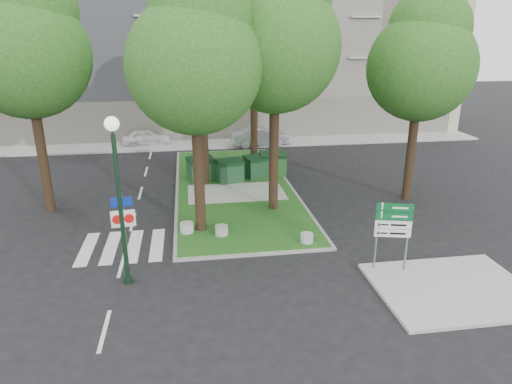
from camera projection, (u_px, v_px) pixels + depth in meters
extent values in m
plane|color=black|center=(243.00, 256.00, 17.36)|extent=(120.00, 120.00, 0.00)
cube|color=#194B15|center=(234.00, 187.00, 24.88)|extent=(6.00, 16.00, 0.12)
cube|color=gray|center=(234.00, 187.00, 24.88)|extent=(6.30, 16.30, 0.10)
cube|color=#999993|center=(452.00, 289.00, 15.00)|extent=(5.00, 4.00, 0.12)
cube|color=#999993|center=(213.00, 144.00, 34.61)|extent=(42.00, 3.00, 0.12)
cube|color=silver|center=(146.00, 245.00, 18.22)|extent=(5.00, 3.00, 0.01)
cube|color=tan|center=(204.00, 33.00, 38.99)|extent=(41.00, 12.00, 16.00)
cylinder|color=black|center=(198.00, 162.00, 18.47)|extent=(0.44, 0.44, 6.16)
sphere|color=#1E4D14|center=(194.00, 67.00, 17.23)|extent=(5.20, 5.20, 5.20)
sphere|color=#1E4D14|center=(200.00, 17.00, 16.88)|extent=(3.90, 3.90, 3.90)
cylinder|color=black|center=(274.00, 141.00, 20.74)|extent=(0.44, 0.44, 6.72)
sphere|color=#1E4D14|center=(275.00, 47.00, 19.40)|extent=(5.60, 5.60, 5.60)
cylinder|color=black|center=(204.00, 132.00, 24.65)|extent=(0.44, 0.44, 5.88)
sphere|color=#1E4D14|center=(201.00, 64.00, 23.48)|extent=(4.80, 4.80, 4.80)
sphere|color=#1E4D14|center=(206.00, 30.00, 23.15)|extent=(3.60, 3.60, 3.60)
cylinder|color=black|center=(254.00, 112.00, 27.72)|extent=(0.44, 0.44, 7.00)
sphere|color=#1E4D14|center=(254.00, 38.00, 26.32)|extent=(5.80, 5.80, 5.80)
sphere|color=#1E4D14|center=(259.00, 1.00, 25.89)|extent=(4.35, 4.35, 4.35)
cylinder|color=black|center=(41.00, 145.00, 20.69)|extent=(0.44, 0.44, 6.44)
sphere|color=#1E4D14|center=(26.00, 55.00, 19.40)|extent=(5.40, 5.40, 5.40)
sphere|color=#1E4D14|center=(28.00, 9.00, 19.02)|extent=(4.05, 4.05, 4.05)
cylinder|color=black|center=(412.00, 143.00, 22.35)|extent=(0.44, 0.44, 5.88)
sphere|color=#1E4D14|center=(421.00, 67.00, 21.17)|extent=(5.00, 5.00, 5.00)
sphere|color=#1E4D14|center=(429.00, 29.00, 20.85)|extent=(3.75, 3.75, 3.75)
cube|color=#0E3313|center=(201.00, 171.00, 25.69)|extent=(1.65, 1.36, 1.11)
cube|color=black|center=(201.00, 160.00, 25.48)|extent=(1.72, 1.44, 0.32)
cube|color=#10371A|center=(230.00, 173.00, 25.46)|extent=(1.51, 1.17, 1.06)
cube|color=black|center=(230.00, 162.00, 25.26)|extent=(1.57, 1.24, 0.31)
cube|color=#0F3318|center=(257.00, 168.00, 26.36)|extent=(1.58, 1.35, 1.05)
cube|color=black|center=(257.00, 158.00, 26.16)|extent=(1.65, 1.43, 0.30)
cube|color=#154617|center=(273.00, 165.00, 26.73)|extent=(1.49, 1.05, 1.14)
cube|color=black|center=(273.00, 154.00, 26.51)|extent=(1.55, 1.12, 0.33)
cylinder|color=#A9A8A4|center=(187.00, 228.00, 19.08)|extent=(0.57, 0.57, 0.41)
cylinder|color=#A6A7A1|center=(307.00, 238.00, 18.18)|extent=(0.50, 0.50, 0.36)
cylinder|color=gray|center=(222.00, 230.00, 18.84)|extent=(0.54, 0.54, 0.38)
cylinder|color=#D0D118|center=(261.00, 162.00, 28.47)|extent=(0.35, 0.35, 0.62)
cylinder|color=black|center=(121.00, 212.00, 14.66)|extent=(0.14, 0.14, 5.13)
cylinder|color=black|center=(128.00, 280.00, 15.47)|extent=(0.31, 0.31, 0.21)
sphere|color=white|center=(112.00, 124.00, 13.71)|extent=(0.45, 0.45, 0.45)
cylinder|color=slate|center=(124.00, 230.00, 16.16)|extent=(0.10, 0.10, 2.82)
cube|color=navy|center=(121.00, 202.00, 15.81)|extent=(0.73, 0.12, 0.34)
cube|color=white|center=(123.00, 218.00, 16.02)|extent=(0.85, 0.13, 0.62)
cylinder|color=red|center=(117.00, 219.00, 15.99)|extent=(0.34, 0.07, 0.34)
cylinder|color=red|center=(129.00, 218.00, 16.04)|extent=(0.34, 0.07, 0.34)
cylinder|color=slate|center=(376.00, 236.00, 15.80)|extent=(0.09, 0.09, 2.48)
cylinder|color=slate|center=(407.00, 237.00, 15.70)|extent=(0.09, 0.09, 2.48)
cube|color=#0A5425|center=(395.00, 207.00, 15.39)|extent=(1.21, 0.34, 0.29)
cube|color=#0A5425|center=(394.00, 216.00, 15.50)|extent=(1.21, 0.34, 0.29)
cube|color=white|center=(393.00, 224.00, 15.60)|extent=(1.21, 0.34, 0.29)
cube|color=white|center=(392.00, 233.00, 15.70)|extent=(1.21, 0.34, 0.29)
imported|color=white|center=(147.00, 137.00, 34.26)|extent=(3.72, 1.80, 1.22)
imported|color=#96989E|center=(260.00, 137.00, 33.99)|extent=(4.40, 1.83, 1.42)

